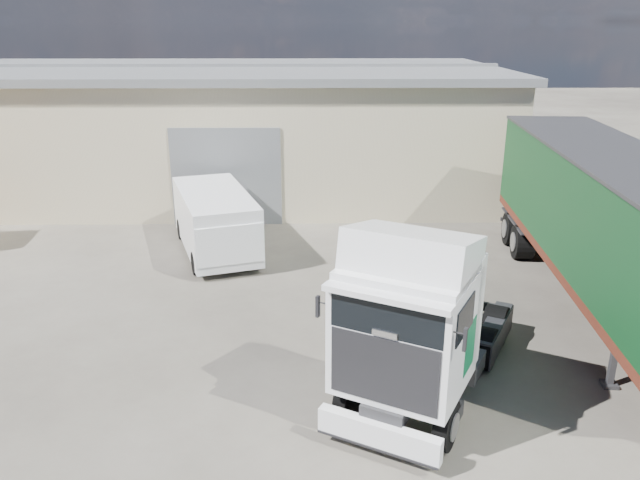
{
  "coord_description": "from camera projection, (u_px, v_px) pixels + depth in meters",
  "views": [
    {
      "loc": [
        1.08,
        -12.28,
        7.17
      ],
      "look_at": [
        1.31,
        3.0,
        1.8
      ],
      "focal_mm": 35.0,
      "sensor_mm": 36.0,
      "label": 1
    }
  ],
  "objects": [
    {
      "name": "tractor_unit",
      "position": [
        418.0,
        329.0,
        11.87
      ],
      "size": [
        4.64,
        6.05,
        3.9
      ],
      "rotation": [
        0.0,
        0.0,
        -0.49
      ],
      "color": "black",
      "rests_on": "ground"
    },
    {
      "name": "box_trailer",
      "position": [
        604.0,
        214.0,
        15.87
      ],
      "size": [
        3.72,
        12.64,
        4.14
      ],
      "rotation": [
        0.0,
        0.0,
        -0.09
      ],
      "color": "#2D2D30",
      "rests_on": "ground"
    },
    {
      "name": "panel_van",
      "position": [
        216.0,
        223.0,
        19.99
      ],
      "size": [
        3.47,
        5.35,
        2.03
      ],
      "rotation": [
        0.0,
        0.0,
        0.32
      ],
      "color": "black",
      "rests_on": "ground"
    },
    {
      "name": "warehouse",
      "position": [
        154.0,
        127.0,
        28.07
      ],
      "size": [
        30.6,
        12.6,
        5.42
      ],
      "color": "#B6AD8C",
      "rests_on": "ground"
    },
    {
      "name": "ground",
      "position": [
        263.0,
        360.0,
        13.95
      ],
      "size": [
        120.0,
        120.0,
        0.0
      ],
      "primitive_type": "plane",
      "color": "black",
      "rests_on": "ground"
    }
  ]
}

